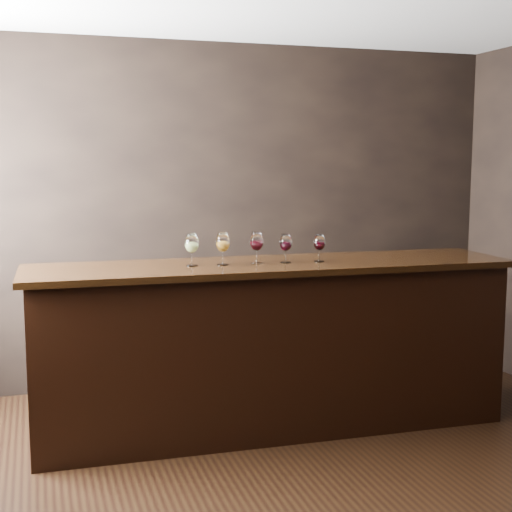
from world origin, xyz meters
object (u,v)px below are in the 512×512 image
object	(u,v)px
glass_white	(192,244)
glass_red_a	(257,242)
back_bar_shelf	(229,334)
bar_counter	(272,349)
glass_red_b	(286,243)
glass_red_c	(319,243)
glass_amber	(223,243)

from	to	relation	value
glass_white	glass_red_a	xyz separation A→B (m)	(0.44, -0.01, -0.00)
back_bar_shelf	bar_counter	bearing A→B (deg)	-88.07
glass_white	glass_red_b	size ratio (longest dim) A/B	1.09
bar_counter	glass_red_c	bearing A→B (deg)	-5.15
glass_red_a	bar_counter	bearing A→B (deg)	-1.77
bar_counter	glass_red_b	distance (m)	0.74
glass_red_a	back_bar_shelf	bearing A→B (deg)	85.70
bar_counter	glass_red_c	size ratio (longest dim) A/B	16.86
back_bar_shelf	glass_red_c	xyz separation A→B (m)	(0.36, -1.06, 0.86)
back_bar_shelf	glass_red_a	bearing A→B (deg)	-94.30
glass_white	glass_red_b	world-z (taller)	glass_white
bar_counter	glass_red_b	xyz separation A→B (m)	(0.09, -0.03, 0.73)
glass_red_a	glass_red_b	bearing A→B (deg)	-8.95
back_bar_shelf	glass_red_c	bearing A→B (deg)	-71.20
glass_amber	glass_red_b	bearing A→B (deg)	-3.38
glass_white	glass_red_a	size ratio (longest dim) A/B	1.01
glass_white	glass_amber	world-z (taller)	glass_amber
glass_white	glass_amber	distance (m)	0.21
glass_red_b	glass_red_c	size ratio (longest dim) A/B	1.04
back_bar_shelf	glass_red_a	world-z (taller)	glass_red_a
back_bar_shelf	glass_red_a	size ratio (longest dim) A/B	11.22
glass_red_c	bar_counter	bearing A→B (deg)	172.99
bar_counter	glass_amber	world-z (taller)	glass_amber
bar_counter	glass_red_a	bearing A→B (deg)	-179.92
bar_counter	glass_white	size ratio (longest dim) A/B	14.86
glass_red_b	glass_red_c	world-z (taller)	glass_red_b
back_bar_shelf	glass_white	world-z (taller)	glass_white
glass_white	back_bar_shelf	bearing A→B (deg)	62.64
back_bar_shelf	glass_white	distance (m)	1.42
bar_counter	glass_amber	bearing A→B (deg)	-177.82
back_bar_shelf	glass_red_b	size ratio (longest dim) A/B	12.09
glass_red_c	glass_red_a	bearing A→B (deg)	174.31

